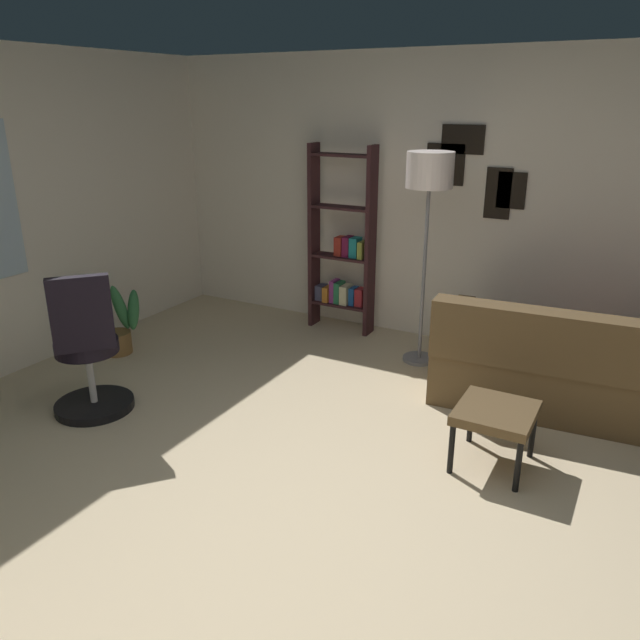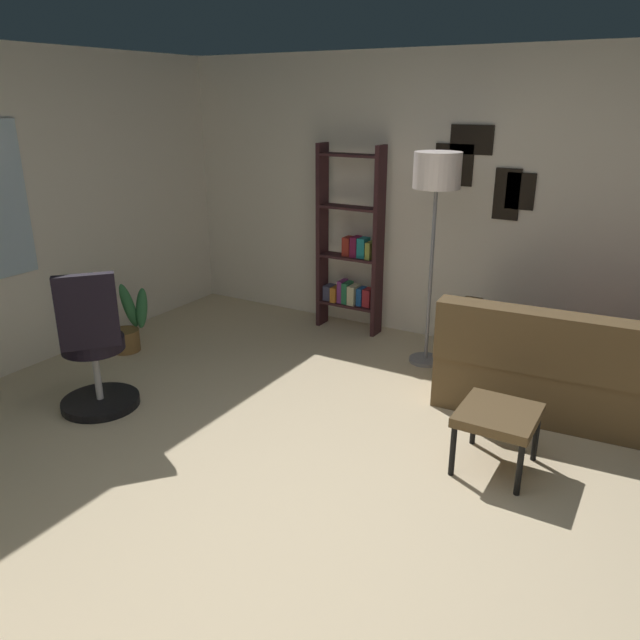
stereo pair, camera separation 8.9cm
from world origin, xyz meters
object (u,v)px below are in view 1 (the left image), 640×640
at_px(couch, 570,362).
at_px(office_chair, 88,359).
at_px(footstool, 496,416).
at_px(floor_lamp, 429,185).
at_px(bookshelf, 343,252).
at_px(potted_plant, 115,326).

distance_m(couch, office_chair, 3.53).
relative_size(footstool, floor_lamp, 0.27).
xyz_separation_m(office_chair, bookshelf, (2.42, -0.78, 0.36)).
distance_m(couch, floor_lamp, 1.73).
height_order(couch, bookshelf, bookshelf).
height_order(couch, potted_plant, couch).
bearing_deg(potted_plant, footstool, -93.06).
height_order(couch, office_chair, office_chair).
bearing_deg(floor_lamp, footstool, -144.03).
height_order(bookshelf, floor_lamp, bookshelf).
relative_size(floor_lamp, potted_plant, 2.72).
relative_size(couch, potted_plant, 2.73).
bearing_deg(couch, floor_lamp, 85.00).
bearing_deg(couch, footstool, 167.82).
relative_size(office_chair, bookshelf, 0.60).
xyz_separation_m(bookshelf, floor_lamp, (-0.39, -0.95, 0.73)).
height_order(floor_lamp, potted_plant, floor_lamp).
xyz_separation_m(footstool, office_chair, (-0.71, 2.69, 0.08)).
height_order(couch, footstool, couch).
relative_size(footstool, potted_plant, 0.74).
distance_m(footstool, potted_plant, 3.38).
height_order(footstool, office_chair, office_chair).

